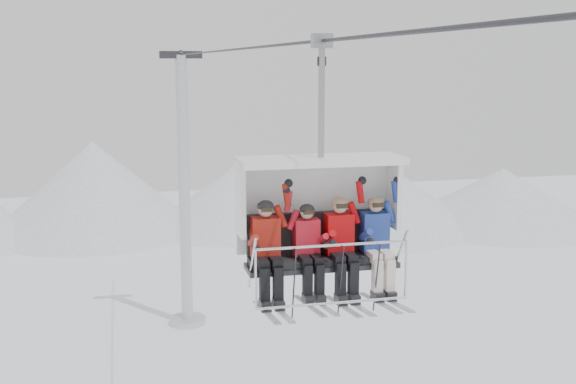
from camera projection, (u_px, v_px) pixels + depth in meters
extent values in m
cone|color=white|center=(94.00, 186.00, 55.61)|extent=(16.00, 16.00, 7.00)
cone|color=white|center=(237.00, 195.00, 57.32)|extent=(14.00, 14.00, 5.00)
cone|color=white|center=(365.00, 188.00, 57.57)|extent=(18.00, 18.00, 6.00)
cone|color=white|center=(502.00, 196.00, 58.28)|extent=(16.00, 16.00, 4.50)
cone|color=white|center=(301.00, 189.00, 61.59)|extent=(12.00, 12.00, 4.50)
cylinder|color=silver|center=(184.00, 194.00, 35.11)|extent=(0.56, 0.56, 13.30)
cylinder|color=silver|center=(188.00, 320.00, 36.27)|extent=(1.80, 1.80, 0.30)
cube|color=#2D2D32|center=(181.00, 55.00, 33.92)|extent=(2.00, 0.35, 0.35)
cylinder|color=#2D2D32|center=(288.00, 44.00, 12.86)|extent=(0.06, 50.00, 0.06)
cube|color=black|center=(322.00, 260.00, 11.25)|extent=(2.28, 0.55, 0.10)
cube|color=black|center=(318.00, 232.00, 11.43)|extent=(2.28, 0.10, 0.66)
cube|color=#2D2D32|center=(322.00, 265.00, 11.26)|extent=(2.38, 0.60, 0.08)
cube|color=white|center=(314.00, 204.00, 11.56)|extent=(2.54, 0.10, 1.51)
cube|color=white|center=(321.00, 160.00, 11.05)|extent=(2.54, 0.90, 0.10)
cylinder|color=silver|center=(332.00, 245.00, 10.65)|extent=(2.32, 0.04, 0.04)
cylinder|color=silver|center=(333.00, 303.00, 10.74)|extent=(2.32, 0.04, 0.04)
cylinder|color=#909398|center=(321.00, 101.00, 10.90)|extent=(0.10, 0.10, 1.80)
cube|color=#909398|center=(322.00, 41.00, 10.74)|extent=(0.30, 0.18, 0.22)
cube|color=#A91D12|center=(265.00, 238.00, 11.01)|extent=(0.43, 0.29, 0.63)
sphere|color=tan|center=(266.00, 209.00, 10.89)|extent=(0.23, 0.23, 0.23)
cube|color=black|center=(265.00, 284.00, 10.68)|extent=(0.14, 0.15, 0.51)
cube|color=black|center=(278.00, 283.00, 10.72)|extent=(0.14, 0.15, 0.51)
cube|color=#B8BBC2|center=(266.00, 312.00, 10.65)|extent=(0.10, 1.69, 0.26)
cube|color=#B8BBC2|center=(280.00, 311.00, 10.70)|extent=(0.10, 1.69, 0.26)
cube|color=red|center=(306.00, 237.00, 11.17)|extent=(0.39, 0.26, 0.57)
sphere|color=tan|center=(307.00, 212.00, 11.05)|extent=(0.21, 0.21, 0.21)
cube|color=black|center=(308.00, 280.00, 10.82)|extent=(0.13, 0.15, 0.46)
cube|color=black|center=(319.00, 279.00, 10.86)|extent=(0.13, 0.15, 0.46)
cube|color=#B8BBC2|center=(309.00, 306.00, 10.79)|extent=(0.09, 1.69, 0.26)
cube|color=#B8BBC2|center=(321.00, 305.00, 10.83)|extent=(0.09, 1.69, 0.26)
cube|color=red|center=(339.00, 233.00, 11.28)|extent=(0.43, 0.29, 0.63)
sphere|color=tan|center=(340.00, 206.00, 11.16)|extent=(0.23, 0.23, 0.23)
cube|color=black|center=(340.00, 279.00, 10.94)|extent=(0.14, 0.15, 0.51)
cube|color=black|center=(353.00, 278.00, 10.99)|extent=(0.14, 0.15, 0.51)
cube|color=#B8BBC2|center=(342.00, 306.00, 10.92)|extent=(0.10, 1.69, 0.26)
cube|color=#B8BBC2|center=(355.00, 305.00, 10.96)|extent=(0.10, 1.69, 0.26)
cube|color=#25409C|center=(374.00, 232.00, 11.41)|extent=(0.42, 0.28, 0.62)
sphere|color=tan|center=(376.00, 205.00, 11.30)|extent=(0.23, 0.23, 0.23)
cube|color=silver|center=(377.00, 276.00, 11.07)|extent=(0.14, 0.15, 0.50)
cube|color=silver|center=(390.00, 275.00, 11.12)|extent=(0.14, 0.15, 0.50)
cube|color=#B8BBC2|center=(379.00, 302.00, 11.05)|extent=(0.10, 1.69, 0.26)
cube|color=#B8BBC2|center=(391.00, 301.00, 11.09)|extent=(0.10, 1.69, 0.26)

